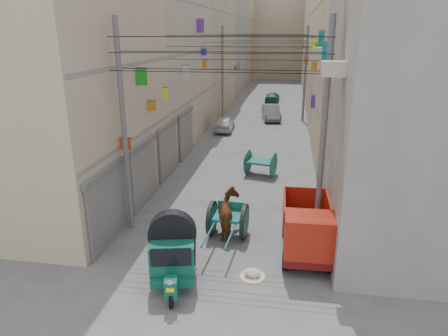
% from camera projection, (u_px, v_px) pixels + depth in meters
% --- Properties ---
extents(building_row_left, '(8.00, 62.00, 14.00)m').
position_uv_depth(building_row_left, '(190.00, 43.00, 40.93)').
color(building_row_left, tan).
rests_on(building_row_left, ground).
extents(building_row_right, '(8.00, 62.00, 14.00)m').
position_uv_depth(building_row_right, '(351.00, 43.00, 38.47)').
color(building_row_right, gray).
rests_on(building_row_right, ground).
extents(end_cap_building, '(22.00, 10.00, 13.00)m').
position_uv_depth(end_cap_building, '(279.00, 39.00, 69.47)').
color(end_cap_building, '#B1A28C').
rests_on(end_cap_building, ground).
extents(shutters_left, '(0.18, 14.40, 2.88)m').
position_uv_depth(shutters_left, '(157.00, 159.00, 19.70)').
color(shutters_left, '#4C4B51').
rests_on(shutters_left, ground).
extents(signboards, '(8.22, 40.52, 5.67)m').
position_uv_depth(signboards, '(257.00, 91.00, 29.02)').
color(signboards, '#0C7E8A').
rests_on(signboards, ground).
extents(ac_units, '(0.70, 6.55, 3.35)m').
position_uv_depth(ac_units, '(329.00, 32.00, 14.10)').
color(ac_units, '#BAB6A7').
rests_on(ac_units, ground).
extents(utility_poles, '(7.40, 22.20, 8.00)m').
position_uv_depth(utility_poles, '(251.00, 92.00, 24.48)').
color(utility_poles, '#59595B').
rests_on(utility_poles, ground).
extents(overhead_cables, '(7.40, 22.52, 1.12)m').
position_uv_depth(overhead_cables, '(247.00, 46.00, 21.17)').
color(overhead_cables, black).
rests_on(overhead_cables, ground).
extents(auto_rickshaw, '(1.83, 2.66, 1.81)m').
position_uv_depth(auto_rickshaw, '(173.00, 250.00, 12.29)').
color(auto_rickshaw, black).
rests_on(auto_rickshaw, ground).
extents(tonga_cart, '(1.50, 3.09, 1.37)m').
position_uv_depth(tonga_cart, '(228.00, 219.00, 15.13)').
color(tonga_cart, black).
rests_on(tonga_cart, ground).
extents(mini_truck, '(1.69, 3.62, 2.01)m').
position_uv_depth(mini_truck, '(307.00, 234.00, 13.53)').
color(mini_truck, black).
rests_on(mini_truck, ground).
extents(second_cart, '(1.79, 1.66, 1.36)m').
position_uv_depth(second_cart, '(261.00, 163.00, 21.70)').
color(second_cart, '#155E54').
rests_on(second_cart, ground).
extents(feed_sack, '(0.51, 0.41, 0.26)m').
position_uv_depth(feed_sack, '(252.00, 273.00, 12.78)').
color(feed_sack, beige).
rests_on(feed_sack, ground).
extents(horse, '(1.34, 2.14, 1.67)m').
position_uv_depth(horse, '(230.00, 214.00, 15.25)').
color(horse, brown).
rests_on(horse, ground).
extents(distant_car_white, '(1.53, 3.50, 1.17)m').
position_uv_depth(distant_car_white, '(225.00, 124.00, 31.69)').
color(distant_car_white, silver).
rests_on(distant_car_white, ground).
extents(distant_car_grey, '(2.02, 4.21, 1.33)m').
position_uv_depth(distant_car_grey, '(271.00, 112.00, 35.77)').
color(distant_car_grey, '#5A5F5D').
rests_on(distant_car_grey, ground).
extents(distant_car_green, '(1.61, 3.73, 1.07)m').
position_uv_depth(distant_car_green, '(272.00, 97.00, 45.08)').
color(distant_car_green, '#1C5144').
rests_on(distant_car_green, ground).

